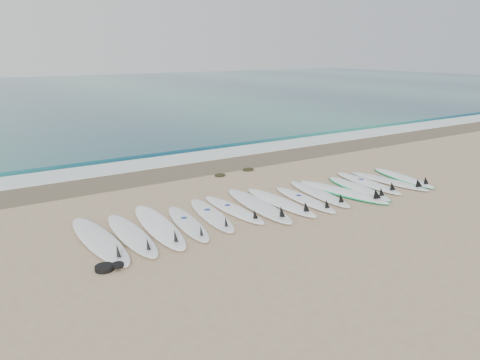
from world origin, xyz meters
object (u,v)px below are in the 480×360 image
surfboard_7 (281,202)px  surfboard_14 (404,178)px  surfboard_0 (100,240)px  leash_coil (108,267)px

surfboard_7 → surfboard_14: bearing=-1.6°
surfboard_7 → surfboard_14: surfboard_7 is taller
surfboard_0 → surfboard_14: size_ratio=1.19×
surfboard_0 → surfboard_7: size_ratio=1.11×
surfboard_7 → leash_coil: 4.70m
surfboard_0 → surfboard_7: 4.33m
surfboard_0 → surfboard_14: surfboard_0 is taller
surfboard_0 → leash_coil: size_ratio=6.28×
surfboard_0 → leash_coil: 1.20m
surfboard_0 → surfboard_14: (8.63, -0.20, -0.02)m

